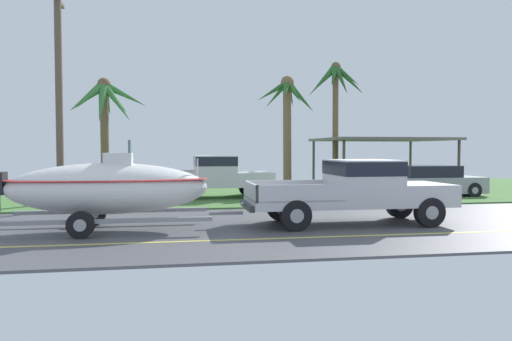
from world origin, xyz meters
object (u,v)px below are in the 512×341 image
(carport_awning, at_px, (381,140))
(palm_tree_near_right, at_px, (335,89))
(boat_on_trailer, at_px, (108,188))
(pickup_truck_towing, at_px, (361,188))
(parked_sedan_near, at_px, (431,182))
(palm_tree_near_left, at_px, (103,107))
(utility_pole, at_px, (59,93))
(palm_tree_mid, at_px, (287,108))
(parked_pickup_background, at_px, (214,175))

(carport_awning, relative_size, palm_tree_near_right, 0.98)
(palm_tree_near_right, bearing_deg, boat_on_trailer, -129.83)
(boat_on_trailer, xyz_separation_m, carport_awning, (13.01, 12.41, 1.48))
(boat_on_trailer, height_order, palm_tree_near_right, palm_tree_near_right)
(pickup_truck_towing, height_order, palm_tree_near_right, palm_tree_near_right)
(parked_sedan_near, relative_size, palm_tree_near_left, 0.86)
(boat_on_trailer, xyz_separation_m, palm_tree_near_right, (10.31, 12.36, 4.21))
(parked_sedan_near, relative_size, utility_pole, 0.56)
(palm_tree_mid, bearing_deg, boat_on_trailer, -122.82)
(pickup_truck_towing, relative_size, carport_awning, 0.88)
(pickup_truck_towing, xyz_separation_m, carport_awning, (6.15, 12.41, 1.56))
(boat_on_trailer, height_order, palm_tree_mid, palm_tree_mid)
(palm_tree_near_right, relative_size, utility_pole, 0.87)
(pickup_truck_towing, bearing_deg, parked_pickup_background, 114.40)
(pickup_truck_towing, relative_size, palm_tree_mid, 1.00)
(palm_tree_near_left, xyz_separation_m, palm_tree_mid, (8.64, 3.82, 0.39))
(boat_on_trailer, bearing_deg, parked_pickup_background, 66.01)
(palm_tree_near_left, bearing_deg, palm_tree_mid, 23.82)
(palm_tree_near_left, bearing_deg, parked_pickup_background, -3.32)
(palm_tree_near_left, height_order, utility_pole, utility_pole)
(parked_pickup_background, bearing_deg, palm_tree_near_right, 34.35)
(parked_sedan_near, bearing_deg, parked_pickup_background, 175.27)
(parked_pickup_background, bearing_deg, pickup_truck_towing, -65.60)
(parked_sedan_near, xyz_separation_m, palm_tree_near_right, (-2.54, 5.50, 4.64))
(parked_sedan_near, relative_size, carport_awning, 0.65)
(carport_awning, bearing_deg, pickup_truck_towing, -116.35)
(utility_pole, bearing_deg, parked_sedan_near, 8.38)
(parked_pickup_background, relative_size, carport_awning, 0.88)
(parked_pickup_background, xyz_separation_m, parked_sedan_near, (9.45, -0.78, -0.35))
(parked_pickup_background, height_order, palm_tree_near_right, palm_tree_near_right)
(carport_awning, distance_m, palm_tree_mid, 5.74)
(palm_tree_near_right, xyz_separation_m, utility_pole, (-12.43, -7.71, -1.30))
(parked_pickup_background, height_order, palm_tree_mid, palm_tree_mid)
(pickup_truck_towing, xyz_separation_m, palm_tree_near_left, (-7.95, 7.89, 2.79))
(boat_on_trailer, height_order, palm_tree_near_left, palm_tree_near_left)
(boat_on_trailer, bearing_deg, parked_sedan_near, 28.07)
(pickup_truck_towing, height_order, boat_on_trailer, boat_on_trailer)
(parked_pickup_background, bearing_deg, parked_sedan_near, -4.73)
(pickup_truck_towing, bearing_deg, palm_tree_mid, 86.62)
(carport_awning, bearing_deg, parked_sedan_near, -91.64)
(carport_awning, distance_m, utility_pole, 17.07)
(parked_pickup_background, xyz_separation_m, palm_tree_near_right, (6.91, 4.72, 4.29))
(pickup_truck_towing, distance_m, parked_sedan_near, 9.11)
(parked_sedan_near, height_order, palm_tree_mid, palm_tree_mid)
(parked_pickup_background, distance_m, palm_tree_mid, 6.63)
(palm_tree_mid, bearing_deg, carport_awning, 7.35)
(palm_tree_near_left, distance_m, palm_tree_mid, 9.45)
(parked_sedan_near, height_order, palm_tree_near_left, palm_tree_near_left)
(palm_tree_near_right, bearing_deg, carport_awning, 1.22)
(boat_on_trailer, height_order, parked_sedan_near, boat_on_trailer)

